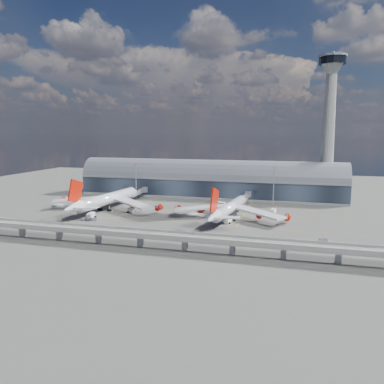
% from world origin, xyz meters
% --- Properties ---
extents(ground, '(500.00, 500.00, 0.00)m').
position_xyz_m(ground, '(0.00, 0.00, 0.00)').
color(ground, '#474744').
rests_on(ground, ground).
extents(taxi_lines, '(200.00, 80.12, 0.01)m').
position_xyz_m(taxi_lines, '(0.00, 22.11, 0.01)').
color(taxi_lines, gold).
rests_on(taxi_lines, ground).
extents(terminal, '(200.00, 30.00, 28.00)m').
position_xyz_m(terminal, '(0.00, 77.99, 11.34)').
color(terminal, '#1C222E').
rests_on(terminal, ground).
extents(control_tower, '(19.00, 19.00, 103.00)m').
position_xyz_m(control_tower, '(85.00, 83.00, 51.64)').
color(control_tower, gray).
rests_on(control_tower, ground).
extents(guideway, '(220.00, 8.50, 7.20)m').
position_xyz_m(guideway, '(-0.00, -55.00, 5.29)').
color(guideway, gray).
rests_on(guideway, ground).
extents(floodlight_mast_left, '(3.00, 0.70, 25.70)m').
position_xyz_m(floodlight_mast_left, '(-50.00, 55.00, 13.63)').
color(floodlight_mast_left, gray).
rests_on(floodlight_mast_left, ground).
extents(floodlight_mast_right, '(3.00, 0.70, 25.70)m').
position_xyz_m(floodlight_mast_right, '(50.00, 55.00, 13.63)').
color(floodlight_mast_right, gray).
rests_on(floodlight_mast_right, ground).
extents(airliner_left, '(75.15, 79.00, 24.06)m').
position_xyz_m(airliner_left, '(-50.60, 9.31, 6.87)').
color(airliner_left, white).
rests_on(airliner_left, ground).
extents(airliner_right, '(67.98, 71.09, 22.55)m').
position_xyz_m(airliner_right, '(28.16, 5.64, 5.85)').
color(airliner_right, white).
rests_on(airliner_right, ground).
extents(jet_bridge_left, '(4.40, 28.00, 7.25)m').
position_xyz_m(jet_bridge_left, '(-46.85, 53.12, 5.18)').
color(jet_bridge_left, gray).
rests_on(jet_bridge_left, ground).
extents(jet_bridge_right, '(4.40, 32.00, 7.25)m').
position_xyz_m(jet_bridge_right, '(31.87, 51.18, 5.18)').
color(jet_bridge_right, gray).
rests_on(jet_bridge_right, ground).
extents(service_truck_0, '(3.74, 7.82, 3.11)m').
position_xyz_m(service_truck_0, '(-48.38, -12.93, 1.61)').
color(service_truck_0, white).
rests_on(service_truck_0, ground).
extents(service_truck_1, '(5.24, 4.12, 2.76)m').
position_xyz_m(service_truck_1, '(-32.76, 7.68, 1.39)').
color(service_truck_1, white).
rests_on(service_truck_1, ground).
extents(service_truck_2, '(8.80, 5.29, 3.08)m').
position_xyz_m(service_truck_2, '(27.49, 11.65, 1.60)').
color(service_truck_2, white).
rests_on(service_truck_2, ground).
extents(service_truck_3, '(3.69, 6.60, 3.01)m').
position_xyz_m(service_truck_3, '(29.19, -3.11, 1.54)').
color(service_truck_3, white).
rests_on(service_truck_3, ground).
extents(service_truck_4, '(3.40, 5.70, 3.10)m').
position_xyz_m(service_truck_4, '(51.68, 26.05, 1.56)').
color(service_truck_4, white).
rests_on(service_truck_4, ground).
extents(service_truck_5, '(7.13, 5.08, 3.23)m').
position_xyz_m(service_truck_5, '(17.17, 39.37, 1.65)').
color(service_truck_5, white).
rests_on(service_truck_5, ground).
extents(cargo_train_0, '(9.18, 4.00, 1.53)m').
position_xyz_m(cargo_train_0, '(-46.16, -17.90, 0.80)').
color(cargo_train_0, gray).
rests_on(cargo_train_0, ground).
extents(cargo_train_1, '(7.27, 2.59, 1.59)m').
position_xyz_m(cargo_train_1, '(48.27, -34.13, 0.83)').
color(cargo_train_1, gray).
rests_on(cargo_train_1, ground).
extents(cargo_train_2, '(5.00, 3.29, 1.63)m').
position_xyz_m(cargo_train_2, '(76.99, -26.48, 0.85)').
color(cargo_train_2, gray).
rests_on(cargo_train_2, ground).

